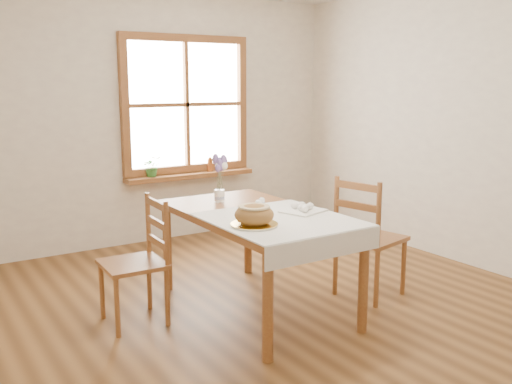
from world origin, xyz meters
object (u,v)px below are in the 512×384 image
at_px(dining_table, 256,223).
at_px(bread_plate, 254,225).
at_px(chair_right, 371,236).
at_px(chair_left, 133,262).
at_px(flower_vase, 219,197).

height_order(dining_table, bread_plate, bread_plate).
distance_m(dining_table, chair_right, 0.98).
xyz_separation_m(chair_left, chair_right, (1.79, -0.50, 0.04)).
bearing_deg(flower_vase, bread_plate, -103.46).
xyz_separation_m(chair_left, bread_plate, (0.61, -0.63, 0.32)).
bearing_deg(dining_table, chair_right, -14.77).
bearing_deg(flower_vase, dining_table, -82.74).
xyz_separation_m(chair_right, bread_plate, (-1.18, -0.13, 0.28)).
distance_m(dining_table, flower_vase, 0.47).
relative_size(dining_table, bread_plate, 5.27).
bearing_deg(bread_plate, chair_left, 134.15).
distance_m(chair_right, flower_vase, 1.24).
xyz_separation_m(dining_table, chair_left, (-0.87, 0.26, -0.22)).
height_order(dining_table, chair_right, chair_right).
distance_m(chair_left, chair_right, 1.86).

